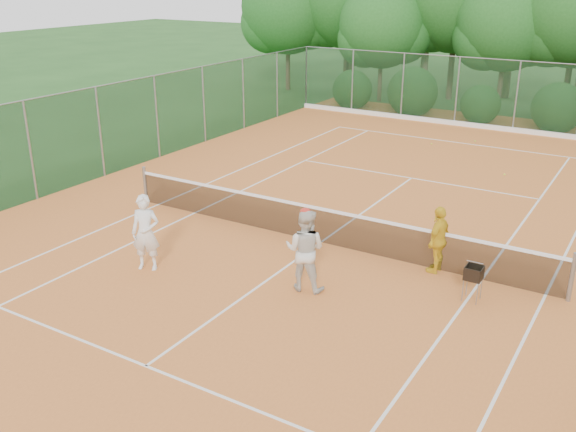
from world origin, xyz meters
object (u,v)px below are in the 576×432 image
object	(u,v)px
player_yellow	(439,239)
ball_hopper	(474,274)
player_center_grp	(305,250)
player_white	(146,233)

from	to	relation	value
player_yellow	ball_hopper	xyz separation A→B (m)	(1.10, -0.96, -0.18)
ball_hopper	player_yellow	bearing A→B (deg)	123.07
player_yellow	player_center_grp	bearing A→B (deg)	-37.60
ball_hopper	player_white	bearing A→B (deg)	-176.75
player_center_grp	player_yellow	xyz separation A→B (m)	(2.16, 2.33, -0.13)
player_center_grp	ball_hopper	distance (m)	3.55
player_white	ball_hopper	xyz separation A→B (m)	(6.88, 2.38, -0.28)
player_yellow	player_white	bearing A→B (deg)	-54.68
player_white	player_yellow	bearing A→B (deg)	5.76
player_white	player_yellow	xyz separation A→B (m)	(5.78, 3.34, -0.10)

